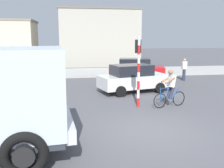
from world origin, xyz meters
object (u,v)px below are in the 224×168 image
object	(u,v)px
car_red_near	(133,78)
pedestrian_near_kerb	(184,69)
car_white_mid	(136,69)
traffic_light_pole	(138,62)
cyclist	(170,88)

from	to	relation	value
car_red_near	pedestrian_near_kerb	world-z (taller)	pedestrian_near_kerb
car_white_mid	pedestrian_near_kerb	bearing A→B (deg)	-13.38
car_white_mid	car_red_near	bearing A→B (deg)	-106.31
car_white_mid	pedestrian_near_kerb	size ratio (longest dim) A/B	2.63
traffic_light_pole	car_white_mid	world-z (taller)	traffic_light_pole
cyclist	car_red_near	xyz separation A→B (m)	(-0.91, 3.41, -0.05)
cyclist	car_white_mid	bearing A→B (deg)	87.81
cyclist	car_white_mid	distance (m)	7.50
traffic_light_pole	car_red_near	bearing A→B (deg)	80.47
car_white_mid	pedestrian_near_kerb	xyz separation A→B (m)	(3.41, -0.81, 0.03)
cyclist	pedestrian_near_kerb	distance (m)	7.64
cyclist	traffic_light_pole	world-z (taller)	traffic_light_pole
pedestrian_near_kerb	car_red_near	bearing A→B (deg)	-144.59
car_red_near	traffic_light_pole	bearing A→B (deg)	-99.53
pedestrian_near_kerb	car_white_mid	bearing A→B (deg)	166.62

